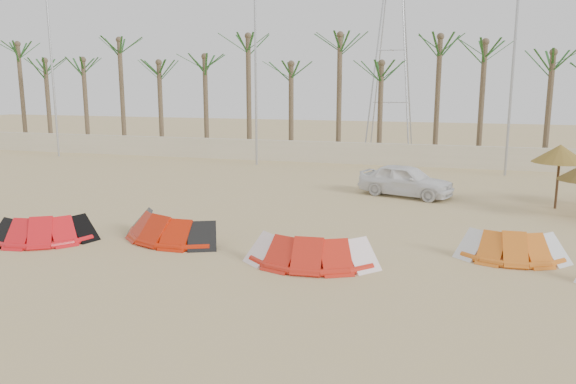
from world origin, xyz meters
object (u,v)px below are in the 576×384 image
(car, at_px, (406,180))
(kite_red_mid, at_px, (174,225))
(kite_red_right, at_px, (313,247))
(kite_red_left, at_px, (50,227))
(kite_orange, at_px, (512,243))
(parasol_left, at_px, (560,154))

(car, bearing_deg, kite_red_mid, 161.95)
(kite_red_mid, relative_size, car, 0.99)
(kite_red_mid, bearing_deg, car, 53.44)
(kite_red_right, distance_m, car, 10.17)
(kite_red_left, bearing_deg, car, 45.15)
(kite_orange, distance_m, car, 8.83)
(kite_red_left, distance_m, car, 14.39)
(kite_red_right, bearing_deg, kite_red_left, -178.78)
(kite_orange, xyz_separation_m, car, (-3.57, 8.07, 0.28))
(kite_orange, bearing_deg, kite_red_left, -171.18)
(kite_red_left, xyz_separation_m, kite_red_mid, (3.59, 1.35, 0.00))
(kite_red_left, height_order, parasol_left, parasol_left)
(kite_red_mid, xyz_separation_m, kite_red_right, (4.85, -1.17, -0.00))
(kite_red_left, relative_size, kite_red_right, 0.99)
(parasol_left, distance_m, car, 6.11)
(parasol_left, relative_size, car, 0.62)
(kite_red_right, xyz_separation_m, car, (1.71, 10.02, 0.27))
(kite_orange, height_order, parasol_left, parasol_left)
(car, bearing_deg, kite_red_right, -171.19)
(kite_orange, bearing_deg, kite_red_right, -159.73)
(kite_red_mid, xyz_separation_m, parasol_left, (12.43, 7.98, 1.74))
(kite_red_right, xyz_separation_m, parasol_left, (7.57, 9.15, 1.75))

